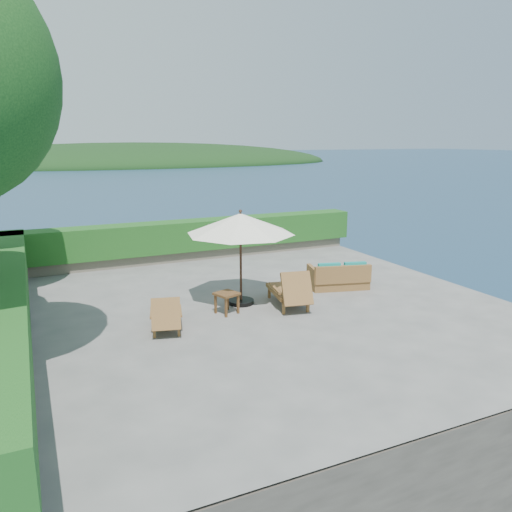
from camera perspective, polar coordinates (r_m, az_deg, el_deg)
name	(u,v)px	position (r m, az deg, el deg)	size (l,w,h in m)	color
ground	(259,307)	(12.44, 0.29, -5.83)	(12.00, 12.00, 0.00)	gray
foundation	(258,364)	(13.03, 0.29, -12.29)	(12.00, 12.00, 3.00)	#60584C
ocean	(258,416)	(13.72, 0.28, -17.77)	(600.00, 600.00, 0.00)	#172949
offshore_island	(134,164)	(153.77, -13.76, 10.16)	(126.00, 57.60, 12.60)	black
planter_wall_far	(190,254)	(17.44, -7.53, 0.22)	(12.00, 0.60, 0.36)	gray
planter_wall_left	(7,336)	(11.35, -26.54, -8.23)	(0.60, 12.00, 0.36)	gray
hedge_far	(190,235)	(17.30, -7.60, 2.38)	(12.40, 0.90, 1.00)	#124014
hedge_left	(4,305)	(11.14, -26.89, -5.01)	(0.90, 12.40, 1.00)	#124014
patio_umbrella	(241,225)	(12.20, -1.78, 3.61)	(3.19, 3.19, 2.40)	black
lounge_left	(166,315)	(11.05, -10.24, -6.60)	(0.95, 1.57, 0.85)	olive
lounge_right	(290,290)	(12.36, 3.88, -3.94)	(1.04, 1.85, 1.01)	olive
side_table	(227,296)	(11.88, -3.37, -4.63)	(0.62, 0.62, 0.52)	brown
wicker_loveseat	(339,278)	(14.07, 9.46, -2.45)	(1.77, 1.21, 0.79)	olive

